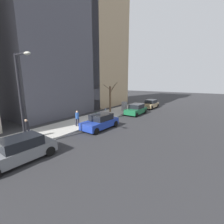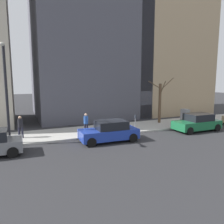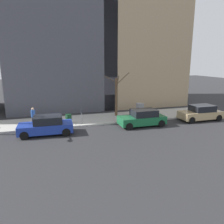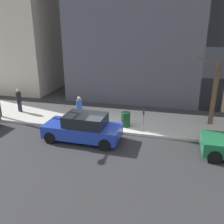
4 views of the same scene
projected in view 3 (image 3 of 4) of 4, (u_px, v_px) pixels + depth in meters
name	position (u px, v px, depth m)	size (l,w,h in m)	color
ground_plane	(56.00, 129.00, 19.00)	(120.00, 120.00, 0.00)	#2B2B2D
sidewalk	(55.00, 122.00, 20.85)	(4.00, 36.00, 0.15)	#B2AFA8
parked_car_tan	(201.00, 113.00, 21.75)	(1.92, 4.20, 1.52)	tan
parked_car_green	(142.00, 118.00, 19.80)	(1.95, 4.21, 1.52)	#196038
parked_car_blue	(46.00, 126.00, 17.46)	(2.02, 4.25, 1.52)	#1E389E
parking_meter	(82.00, 115.00, 19.84)	(0.14, 0.10, 1.35)	slate
utility_box	(140.00, 110.00, 22.37)	(0.83, 0.61, 1.43)	#A8A399
bare_tree	(116.00, 96.00, 22.65)	(1.27, 2.47, 4.54)	brown
trash_bin	(69.00, 119.00, 20.03)	(0.56, 0.56, 0.90)	#14381E
pedestrian_near_meter	(33.00, 116.00, 19.20)	(0.36, 0.36, 1.66)	#1E1E2D
office_tower_left	(134.00, 7.00, 29.65)	(11.32, 11.32, 26.01)	tan
office_block_center	(57.00, 19.00, 27.70)	(12.24, 12.24, 22.02)	#4C4C56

